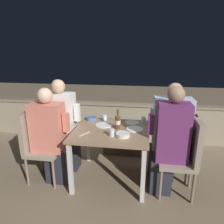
{
  "coord_description": "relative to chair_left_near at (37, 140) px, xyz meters",
  "views": [
    {
      "loc": [
        0.38,
        -2.37,
        1.68
      ],
      "look_at": [
        0.0,
        0.07,
        0.94
      ],
      "focal_mm": 32.0,
      "sensor_mm": 36.0,
      "label": 1
    }
  ],
  "objects": [
    {
      "name": "plate_2",
      "position": [
        1.26,
        0.21,
        0.16
      ],
      "size": [
        0.22,
        0.22,
        0.01
      ],
      "color": "white",
      "rests_on": "dining_table"
    },
    {
      "name": "chair_left_far",
      "position": [
        0.04,
        0.31,
        0.0
      ],
      "size": [
        0.43,
        0.42,
        0.97
      ],
      "color": "gray",
      "rests_on": "ground_plane"
    },
    {
      "name": "plate_1",
      "position": [
        1.22,
        0.46,
        0.16
      ],
      "size": [
        0.2,
        0.2,
        0.01
      ],
      "color": "silver",
      "rests_on": "dining_table"
    },
    {
      "name": "bowl_0",
      "position": [
        1.14,
        -0.04,
        0.18
      ],
      "size": [
        0.17,
        0.17,
        0.05
      ],
      "color": "silver",
      "rests_on": "dining_table"
    },
    {
      "name": "chair_right_near",
      "position": [
        1.88,
        -0.01,
        0.0
      ],
      "size": [
        0.43,
        0.42,
        0.97
      ],
      "color": "gray",
      "rests_on": "ground_plane"
    },
    {
      "name": "fork_0",
      "position": [
        0.67,
        -0.04,
        0.15
      ],
      "size": [
        0.1,
        0.16,
        0.01
      ],
      "color": "silver",
      "rests_on": "dining_table"
    },
    {
      "name": "ground_plane",
      "position": [
        0.97,
        0.15,
        -0.57
      ],
      "size": [
        16.0,
        16.0,
        0.0
      ],
      "primitive_type": "plane",
      "color": "#847056"
    },
    {
      "name": "bowl_1",
      "position": [
        0.61,
        0.5,
        0.17
      ],
      "size": [
        0.15,
        0.15,
        0.04
      ],
      "color": "#4C709E",
      "rests_on": "dining_table"
    },
    {
      "name": "glass_cup_0",
      "position": [
        1.38,
        0.42,
        0.2
      ],
      "size": [
        0.07,
        0.07,
        0.11
      ],
      "color": "silver",
      "rests_on": "dining_table"
    },
    {
      "name": "parapet_wall",
      "position": [
        0.97,
        1.48,
        -0.19
      ],
      "size": [
        9.0,
        0.18,
        0.74
      ],
      "color": "gray",
      "rests_on": "ground_plane"
    },
    {
      "name": "person_coral_top",
      "position": [
        0.2,
        -0.0,
        0.07
      ],
      "size": [
        0.48,
        0.26,
        1.27
      ],
      "color": "#282833",
      "rests_on": "ground_plane"
    },
    {
      "name": "beer_bottle",
      "position": [
        1.05,
        0.21,
        0.25
      ],
      "size": [
        0.07,
        0.07,
        0.26
      ],
      "color": "brown",
      "rests_on": "dining_table"
    },
    {
      "name": "person_white_polo",
      "position": [
        0.24,
        0.31,
        0.1
      ],
      "size": [
        0.48,
        0.26,
        1.33
      ],
      "color": "#282833",
      "rests_on": "ground_plane"
    },
    {
      "name": "glass_cup_2",
      "position": [
        1.01,
        -0.04,
        0.19
      ],
      "size": [
        0.06,
        0.06,
        0.09
      ],
      "color": "silver",
      "rests_on": "dining_table"
    },
    {
      "name": "plate_0",
      "position": [
        0.84,
        0.3,
        0.16
      ],
      "size": [
        0.23,
        0.23,
        0.01
      ],
      "color": "white",
      "rests_on": "dining_table"
    },
    {
      "name": "person_blue_shirt",
      "position": [
        1.71,
        0.29,
        0.09
      ],
      "size": [
        0.52,
        0.26,
        1.32
      ],
      "color": "#282833",
      "rests_on": "ground_plane"
    },
    {
      "name": "planter_hedge",
      "position": [
        1.09,
        0.95,
        -0.24
      ],
      "size": [
        0.72,
        0.47,
        0.57
      ],
      "color": "brown",
      "rests_on": "ground_plane"
    },
    {
      "name": "chair_left_near",
      "position": [
        0.0,
        0.0,
        0.0
      ],
      "size": [
        0.43,
        0.42,
        0.97
      ],
      "color": "gray",
      "rests_on": "ground_plane"
    },
    {
      "name": "dining_table",
      "position": [
        0.97,
        0.15,
        0.06
      ],
      "size": [
        0.96,
        0.9,
        0.72
      ],
      "color": "#937556",
      "rests_on": "ground_plane"
    },
    {
      "name": "glass_cup_1",
      "position": [
        0.81,
        0.53,
        0.19
      ],
      "size": [
        0.07,
        0.07,
        0.08
      ],
      "color": "silver",
      "rests_on": "dining_table"
    },
    {
      "name": "person_purple_stripe",
      "position": [
        1.68,
        -0.01,
        0.11
      ],
      "size": [
        0.47,
        0.26,
        1.33
      ],
      "color": "#282833",
      "rests_on": "ground_plane"
    },
    {
      "name": "chair_right_far",
      "position": [
        1.91,
        0.29,
        0.0
      ],
      "size": [
        0.43,
        0.42,
        0.97
      ],
      "color": "gray",
      "rests_on": "ground_plane"
    }
  ]
}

